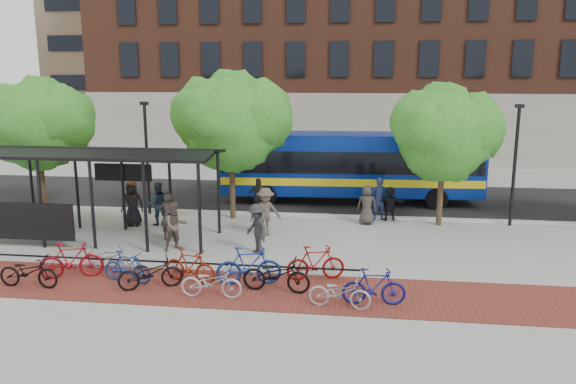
# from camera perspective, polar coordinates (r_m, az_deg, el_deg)

# --- Properties ---
(ground) EXTENTS (160.00, 160.00, 0.00)m
(ground) POSITION_cam_1_polar(r_m,az_deg,el_deg) (21.66, 0.22, -5.10)
(ground) COLOR #9E9E99
(ground) RESTS_ON ground
(asphalt_street) EXTENTS (160.00, 8.00, 0.01)m
(asphalt_street) POSITION_cam_1_polar(r_m,az_deg,el_deg) (29.36, 2.17, -0.53)
(asphalt_street) COLOR black
(asphalt_street) RESTS_ON ground
(curb) EXTENTS (160.00, 0.25, 0.12)m
(curb) POSITION_cam_1_polar(r_m,az_deg,el_deg) (25.47, 1.34, -2.34)
(curb) COLOR #B7B7B2
(curb) RESTS_ON ground
(brick_strip) EXTENTS (24.00, 3.00, 0.01)m
(brick_strip) POSITION_cam_1_polar(r_m,az_deg,el_deg) (17.41, -8.52, -9.59)
(brick_strip) COLOR maroon
(brick_strip) RESTS_ON ground
(bike_rack_rail) EXTENTS (12.00, 0.05, 0.95)m
(bike_rack_rail) POSITION_cam_1_polar(r_m,az_deg,el_deg) (18.59, -11.66, -8.30)
(bike_rack_rail) COLOR black
(bike_rack_rail) RESTS_ON ground
(building_brick) EXTENTS (55.00, 14.00, 20.00)m
(building_brick) POSITION_cam_1_polar(r_m,az_deg,el_deg) (47.27, 17.06, 15.90)
(building_brick) COLOR brown
(building_brick) RESTS_ON ground
(bus_shelter) EXTENTS (10.60, 3.07, 3.60)m
(bus_shelter) POSITION_cam_1_polar(r_m,az_deg,el_deg) (23.00, -20.51, 2.81)
(bus_shelter) COLOR black
(bus_shelter) RESTS_ON ground
(tree_a) EXTENTS (4.90, 4.00, 6.18)m
(tree_a) POSITION_cam_1_polar(r_m,az_deg,el_deg) (28.03, -23.94, 6.62)
(tree_a) COLOR #382619
(tree_a) RESTS_ON ground
(tree_b) EXTENTS (5.15, 4.20, 6.47)m
(tree_b) POSITION_cam_1_polar(r_m,az_deg,el_deg) (24.59, -5.57, 7.49)
(tree_b) COLOR #382619
(tree_b) RESTS_ON ground
(tree_c) EXTENTS (4.66, 3.80, 5.92)m
(tree_c) POSITION_cam_1_polar(r_m,az_deg,el_deg) (24.26, 15.75, 6.08)
(tree_c) COLOR #382619
(tree_c) RESTS_ON ground
(lamp_post_left) EXTENTS (0.35, 0.20, 5.12)m
(lamp_post_left) POSITION_cam_1_polar(r_m,az_deg,el_deg) (26.23, -14.15, 3.70)
(lamp_post_left) COLOR black
(lamp_post_left) RESTS_ON ground
(lamp_post_right) EXTENTS (0.35, 0.20, 5.12)m
(lamp_post_right) POSITION_cam_1_polar(r_m,az_deg,el_deg) (25.24, 22.06, 2.87)
(lamp_post_right) COLOR black
(lamp_post_right) RESTS_ON ground
(bus) EXTENTS (12.87, 3.51, 3.44)m
(bus) POSITION_cam_1_polar(r_m,az_deg,el_deg) (28.20, 6.35, 2.96)
(bus) COLOR navy
(bus) RESTS_ON ground
(bike_0) EXTENTS (1.89, 0.68, 0.99)m
(bike_0) POSITION_cam_1_polar(r_m,az_deg,el_deg) (18.80, -24.87, -7.37)
(bike_0) COLOR black
(bike_0) RESTS_ON ground
(bike_1) EXTENTS (2.02, 1.19, 1.17)m
(bike_1) POSITION_cam_1_polar(r_m,az_deg,el_deg) (19.07, -21.17, -6.49)
(bike_1) COLOR maroon
(bike_1) RESTS_ON ground
(bike_2) EXTENTS (2.15, 1.35, 1.07)m
(bike_2) POSITION_cam_1_polar(r_m,az_deg,el_deg) (19.25, -17.52, -6.23)
(bike_2) COLOR #AFAFB2
(bike_2) RESTS_ON ground
(bike_3) EXTENTS (1.72, 0.80, 1.00)m
(bike_3) POSITION_cam_1_polar(r_m,az_deg,el_deg) (18.18, -16.00, -7.33)
(bike_3) COLOR navy
(bike_3) RESTS_ON ground
(bike_4) EXTENTS (2.02, 1.38, 1.00)m
(bike_4) POSITION_cam_1_polar(r_m,az_deg,el_deg) (17.48, -13.82, -7.98)
(bike_4) COLOR black
(bike_4) RESTS_ON ground
(bike_5) EXTENTS (1.87, 0.99, 1.08)m
(bike_5) POSITION_cam_1_polar(r_m,az_deg,el_deg) (17.71, -9.93, -7.41)
(bike_5) COLOR maroon
(bike_5) RESTS_ON ground
(bike_6) EXTENTS (1.81, 0.65, 0.95)m
(bike_6) POSITION_cam_1_polar(r_m,az_deg,el_deg) (16.50, -7.79, -9.06)
(bike_6) COLOR #ACACAF
(bike_6) RESTS_ON ground
(bike_7) EXTENTS (2.07, 0.96, 1.20)m
(bike_7) POSITION_cam_1_polar(r_m,az_deg,el_deg) (17.32, -4.00, -7.49)
(bike_7) COLOR navy
(bike_7) RESTS_ON ground
(bike_8) EXTENTS (2.08, 0.87, 1.07)m
(bike_8) POSITION_cam_1_polar(r_m,az_deg,el_deg) (16.75, -1.20, -8.40)
(bike_8) COLOR black
(bike_8) RESTS_ON ground
(bike_9) EXTENTS (1.92, 1.00, 1.11)m
(bike_9) POSITION_cam_1_polar(r_m,az_deg,el_deg) (17.71, 2.82, -7.19)
(bike_9) COLOR maroon
(bike_9) RESTS_ON ground
(bike_10) EXTENTS (1.81, 0.83, 0.92)m
(bike_10) POSITION_cam_1_polar(r_m,az_deg,el_deg) (15.75, 5.27, -10.10)
(bike_10) COLOR #9D9D9F
(bike_10) RESTS_ON ground
(bike_11) EXTENTS (1.81, 0.61, 1.07)m
(bike_11) POSITION_cam_1_polar(r_m,az_deg,el_deg) (16.03, 8.71, -9.49)
(bike_11) COLOR navy
(bike_11) RESTS_ON ground
(pedestrian_0) EXTENTS (1.02, 0.75, 1.92)m
(pedestrian_0) POSITION_cam_1_polar(r_m,az_deg,el_deg) (24.64, -15.53, -1.12)
(pedestrian_0) COLOR black
(pedestrian_0) RESTS_ON ground
(pedestrian_1) EXTENTS (0.70, 0.46, 1.92)m
(pedestrian_1) POSITION_cam_1_polar(r_m,az_deg,el_deg) (22.10, -12.05, -2.44)
(pedestrian_1) COLOR #36302B
(pedestrian_1) RESTS_ON ground
(pedestrian_2) EXTENTS (1.13, 1.05, 1.85)m
(pedestrian_2) POSITION_cam_1_polar(r_m,az_deg,el_deg) (24.49, -13.09, -1.16)
(pedestrian_2) COLOR #1D2E44
(pedestrian_2) RESTS_ON ground
(pedestrian_3) EXTENTS (1.45, 1.18, 1.95)m
(pedestrian_3) POSITION_cam_1_polar(r_m,az_deg,el_deg) (22.26, -2.31, -2.04)
(pedestrian_3) COLOR #4E443A
(pedestrian_3) RESTS_ON ground
(pedestrian_4) EXTENTS (1.06, 0.49, 1.76)m
(pedestrian_4) POSITION_cam_1_polar(r_m,az_deg,el_deg) (25.32, -3.04, -0.54)
(pedestrian_4) COLOR black
(pedestrian_4) RESTS_ON ground
(pedestrian_5) EXTENTS (1.47, 0.73, 1.52)m
(pedestrian_5) POSITION_cam_1_polar(r_m,az_deg,el_deg) (25.02, 10.30, -1.16)
(pedestrian_5) COLOR black
(pedestrian_5) RESTS_ON ground
(pedestrian_6) EXTENTS (0.84, 0.55, 1.71)m
(pedestrian_6) POSITION_cam_1_polar(r_m,az_deg,el_deg) (24.21, 8.02, -1.29)
(pedestrian_6) COLOR #37302C
(pedestrian_6) RESTS_ON ground
(pedestrian_7) EXTENTS (0.81, 0.66, 1.91)m
(pedestrian_7) POSITION_cam_1_polar(r_m,az_deg,el_deg) (24.95, 9.16, -0.69)
(pedestrian_7) COLOR #202A4C
(pedestrian_7) RESTS_ON ground
(pedestrian_8) EXTENTS (1.12, 1.10, 1.81)m
(pedestrian_8) POSITION_cam_1_polar(r_m,az_deg,el_deg) (20.89, -11.36, -3.40)
(pedestrian_8) COLOR #51433C
(pedestrian_8) RESTS_ON ground
(pedestrian_9) EXTENTS (1.28, 1.33, 1.82)m
(pedestrian_9) POSITION_cam_1_polar(r_m,az_deg,el_deg) (20.14, -3.22, -3.76)
(pedestrian_9) COLOR #282828
(pedestrian_9) RESTS_ON ground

